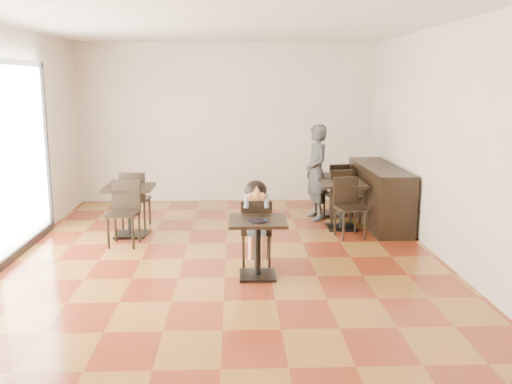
{
  "coord_description": "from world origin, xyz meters",
  "views": [
    {
      "loc": [
        0.13,
        -7.65,
        2.43
      ],
      "look_at": [
        0.41,
        -0.27,
        1.0
      ],
      "focal_mm": 40.0,
      "sensor_mm": 36.0,
      "label": 1
    }
  ],
  "objects_px": {
    "child": "(256,223)",
    "chair_left_b": "(123,214)",
    "adult_patron": "(316,172)",
    "cafe_table_mid": "(342,206)",
    "cafe_table_left": "(130,211)",
    "cafe_table_back": "(333,195)",
    "chair_mid_a": "(338,195)",
    "chair_back_a": "(336,186)",
    "chair_mid_b": "(350,208)",
    "child_chair": "(256,231)",
    "chair_back_b": "(347,197)",
    "child_table": "(258,248)",
    "chair_left_a": "(136,199)"
  },
  "relations": [
    {
      "from": "child",
      "to": "chair_left_b",
      "type": "bearing_deg",
      "value": 154.0
    },
    {
      "from": "adult_patron",
      "to": "chair_left_b",
      "type": "distance_m",
      "value": 3.53
    },
    {
      "from": "cafe_table_mid",
      "to": "cafe_table_left",
      "type": "xyz_separation_m",
      "value": [
        -3.47,
        -0.32,
        0.01
      ]
    },
    {
      "from": "cafe_table_back",
      "to": "chair_mid_a",
      "type": "bearing_deg",
      "value": -89.48
    },
    {
      "from": "cafe_table_back",
      "to": "chair_back_a",
      "type": "distance_m",
      "value": 0.58
    },
    {
      "from": "child",
      "to": "chair_mid_b",
      "type": "xyz_separation_m",
      "value": [
        1.54,
        1.27,
        -0.1
      ]
    },
    {
      "from": "child_chair",
      "to": "chair_back_a",
      "type": "xyz_separation_m",
      "value": [
        1.68,
        3.39,
        -0.01
      ]
    },
    {
      "from": "cafe_table_mid",
      "to": "chair_back_b",
      "type": "height_order",
      "value": "chair_back_b"
    },
    {
      "from": "child_table",
      "to": "child",
      "type": "bearing_deg",
      "value": 90.0
    },
    {
      "from": "chair_back_b",
      "to": "chair_left_b",
      "type": "bearing_deg",
      "value": -171.53
    },
    {
      "from": "cafe_table_mid",
      "to": "chair_back_a",
      "type": "distance_m",
      "value": 1.59
    },
    {
      "from": "cafe_table_left",
      "to": "chair_back_b",
      "type": "relative_size",
      "value": 0.9
    },
    {
      "from": "cafe_table_back",
      "to": "child_table",
      "type": "bearing_deg",
      "value": -114.33
    },
    {
      "from": "adult_patron",
      "to": "chair_left_a",
      "type": "bearing_deg",
      "value": -92.85
    },
    {
      "from": "cafe_table_back",
      "to": "chair_left_b",
      "type": "height_order",
      "value": "chair_left_b"
    },
    {
      "from": "cafe_table_mid",
      "to": "chair_mid_a",
      "type": "bearing_deg",
      "value": 87.45
    },
    {
      "from": "cafe_table_left",
      "to": "cafe_table_back",
      "type": "height_order",
      "value": "cafe_table_left"
    },
    {
      "from": "cafe_table_mid",
      "to": "chair_mid_b",
      "type": "height_order",
      "value": "chair_mid_b"
    },
    {
      "from": "child",
      "to": "adult_patron",
      "type": "bearing_deg",
      "value": 65.19
    },
    {
      "from": "chair_back_a",
      "to": "chair_left_b",
      "type": "bearing_deg",
      "value": 22.09
    },
    {
      "from": "child",
      "to": "chair_mid_a",
      "type": "height_order",
      "value": "child"
    },
    {
      "from": "child_chair",
      "to": "chair_left_a",
      "type": "xyz_separation_m",
      "value": [
        -1.95,
        2.05,
        0.03
      ]
    },
    {
      "from": "child_chair",
      "to": "chair_mid_b",
      "type": "distance_m",
      "value": 1.99
    },
    {
      "from": "child_table",
      "to": "child_chair",
      "type": "bearing_deg",
      "value": 90.0
    },
    {
      "from": "cafe_table_mid",
      "to": "cafe_table_back",
      "type": "relative_size",
      "value": 1.06
    },
    {
      "from": "adult_patron",
      "to": "cafe_table_mid",
      "type": "xyz_separation_m",
      "value": [
        0.34,
        -0.73,
        -0.46
      ]
    },
    {
      "from": "adult_patron",
      "to": "cafe_table_mid",
      "type": "height_order",
      "value": "adult_patron"
    },
    {
      "from": "child",
      "to": "chair_back_b",
      "type": "distance_m",
      "value": 2.85
    },
    {
      "from": "chair_mid_b",
      "to": "cafe_table_mid",
      "type": "bearing_deg",
      "value": 80.71
    },
    {
      "from": "child_chair",
      "to": "cafe_table_left",
      "type": "bearing_deg",
      "value": -37.58
    },
    {
      "from": "cafe_table_back",
      "to": "chair_left_a",
      "type": "distance_m",
      "value": 3.58
    },
    {
      "from": "chair_mid_b",
      "to": "chair_back_b",
      "type": "relative_size",
      "value": 1.06
    },
    {
      "from": "child_chair",
      "to": "cafe_table_left",
      "type": "distance_m",
      "value": 2.46
    },
    {
      "from": "child_table",
      "to": "chair_back_b",
      "type": "distance_m",
      "value": 3.31
    },
    {
      "from": "child_chair",
      "to": "cafe_table_mid",
      "type": "xyz_separation_m",
      "value": [
        1.51,
        1.82,
        -0.06
      ]
    },
    {
      "from": "cafe_table_back",
      "to": "chair_left_a",
      "type": "height_order",
      "value": "chair_left_a"
    },
    {
      "from": "child_table",
      "to": "chair_left_a",
      "type": "xyz_separation_m",
      "value": [
        -1.95,
        2.6,
        0.11
      ]
    },
    {
      "from": "cafe_table_mid",
      "to": "chair_mid_a",
      "type": "xyz_separation_m",
      "value": [
        0.02,
        0.55,
        0.08
      ]
    },
    {
      "from": "child_table",
      "to": "chair_back_b",
      "type": "bearing_deg",
      "value": 59.36
    },
    {
      "from": "cafe_table_mid",
      "to": "chair_back_a",
      "type": "height_order",
      "value": "chair_back_a"
    },
    {
      "from": "child",
      "to": "child_chair",
      "type": "bearing_deg",
      "value": 90.0
    },
    {
      "from": "child_chair",
      "to": "cafe_table_back",
      "type": "height_order",
      "value": "child_chair"
    },
    {
      "from": "adult_patron",
      "to": "chair_back_b",
      "type": "bearing_deg",
      "value": 52.02
    },
    {
      "from": "cafe_table_mid",
      "to": "chair_mid_b",
      "type": "relative_size",
      "value": 0.83
    },
    {
      "from": "cafe_table_left",
      "to": "chair_back_b",
      "type": "height_order",
      "value": "chair_back_b"
    },
    {
      "from": "chair_mid_a",
      "to": "chair_back_a",
      "type": "distance_m",
      "value": 1.04
    },
    {
      "from": "cafe_table_mid",
      "to": "chair_mid_b",
      "type": "bearing_deg",
      "value": -87.45
    },
    {
      "from": "chair_mid_a",
      "to": "chair_left_b",
      "type": "distance_m",
      "value": 3.77
    },
    {
      "from": "adult_patron",
      "to": "cafe_table_back",
      "type": "relative_size",
      "value": 2.29
    },
    {
      "from": "chair_left_b",
      "to": "child_table",
      "type": "bearing_deg",
      "value": -32.7
    }
  ]
}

